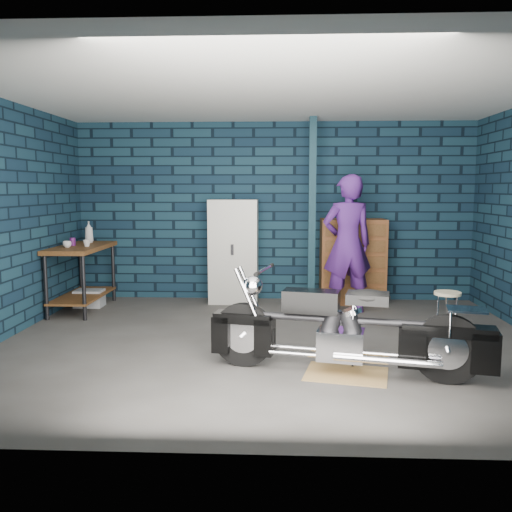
% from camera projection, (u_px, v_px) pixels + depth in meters
% --- Properties ---
extents(ground, '(6.00, 6.00, 0.00)m').
position_uv_depth(ground, '(270.00, 344.00, 5.95)').
color(ground, '#494744').
rests_on(ground, ground).
extents(room_walls, '(6.02, 5.01, 2.71)m').
position_uv_depth(room_walls, '(272.00, 171.00, 6.27)').
color(room_walls, '#0F2132').
rests_on(room_walls, ground).
extents(support_post, '(0.10, 0.10, 2.70)m').
position_uv_depth(support_post, '(312.00, 213.00, 7.70)').
color(support_post, '#122D38').
rests_on(support_post, ground).
extents(workbench, '(0.60, 1.40, 0.91)m').
position_uv_depth(workbench, '(82.00, 278.00, 7.60)').
color(workbench, brown).
rests_on(workbench, ground).
extents(drip_mat, '(0.84, 0.70, 0.01)m').
position_uv_depth(drip_mat, '(346.00, 374.00, 4.98)').
color(drip_mat, olive).
rests_on(drip_mat, ground).
extents(motorcycle, '(2.27, 1.05, 0.97)m').
position_uv_depth(motorcycle, '(347.00, 323.00, 4.93)').
color(motorcycle, black).
rests_on(motorcycle, ground).
extents(person, '(0.77, 0.58, 1.89)m').
position_uv_depth(person, '(347.00, 244.00, 7.42)').
color(person, '#4C1F76').
rests_on(person, ground).
extents(storage_bin, '(0.40, 0.28, 0.25)m').
position_uv_depth(storage_bin, '(89.00, 298.00, 7.83)').
color(storage_bin, '#999CA1').
rests_on(storage_bin, ground).
extents(locker, '(0.72, 0.51, 1.54)m').
position_uv_depth(locker, '(234.00, 251.00, 8.10)').
color(locker, beige).
rests_on(locker, ground).
extents(tool_chest, '(0.94, 0.52, 1.25)m').
position_uv_depth(tool_chest, '(353.00, 261.00, 8.03)').
color(tool_chest, brown).
rests_on(tool_chest, ground).
extents(shop_stool, '(0.38, 0.38, 0.54)m').
position_uv_depth(shop_stool, '(447.00, 315.00, 6.13)').
color(shop_stool, beige).
rests_on(shop_stool, ground).
extents(cup_a, '(0.14, 0.14, 0.09)m').
position_uv_depth(cup_a, '(67.00, 244.00, 7.30)').
color(cup_a, beige).
rests_on(cup_a, workbench).
extents(cup_b, '(0.11, 0.11, 0.09)m').
position_uv_depth(cup_b, '(87.00, 243.00, 7.42)').
color(cup_b, beige).
rests_on(cup_b, workbench).
extents(mug_purple, '(0.10, 0.10, 0.11)m').
position_uv_depth(mug_purple, '(73.00, 242.00, 7.55)').
color(mug_purple, '#55175E').
rests_on(mug_purple, workbench).
extents(bottle, '(0.15, 0.15, 0.31)m').
position_uv_depth(bottle, '(89.00, 232.00, 7.96)').
color(bottle, '#999CA1').
rests_on(bottle, workbench).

